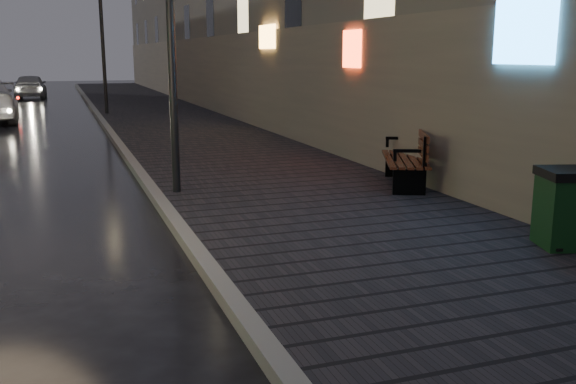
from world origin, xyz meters
name	(u,v)px	position (x,y,z in m)	size (l,w,h in m)	color
ground	(78,376)	(0.00, 0.00, 0.00)	(120.00, 120.00, 0.00)	black
sidewalk	(162,116)	(3.90, 21.00, 0.07)	(4.60, 58.00, 0.15)	black
curb	(100,118)	(1.50, 21.00, 0.07)	(0.20, 58.00, 0.15)	slate
lamp_far	(102,28)	(1.85, 22.00, 3.49)	(0.36, 0.36, 5.28)	black
bench	(409,157)	(5.92, 5.12, 0.66)	(1.44, 2.11, 1.02)	black
trash_bin	(566,207)	(5.80, 1.13, 0.65)	(0.80, 0.80, 0.98)	black
car_far	(30,86)	(-1.40, 35.13, 0.69)	(1.63, 4.05, 1.38)	#9C9DA3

